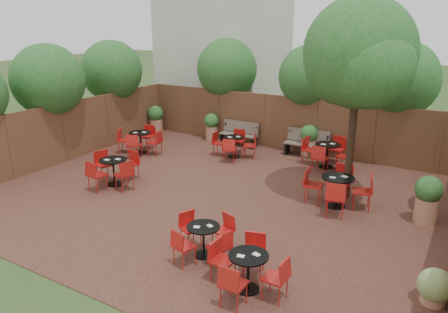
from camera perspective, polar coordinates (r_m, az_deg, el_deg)
The scene contains 11 objects.
ground at distance 12.03m, azimuth -1.00°, elevation -5.21°, with size 80.00×80.00×0.00m, color #354F23.
courtyard_paving at distance 12.03m, azimuth -1.00°, elevation -5.17°, with size 12.00×10.00×0.02m, color #3C1E18.
fence_back at distance 15.98m, azimuth 8.45°, elevation 4.27°, with size 12.00×0.08×2.00m, color brown.
fence_left at distance 15.56m, azimuth -20.22°, elevation 2.97°, with size 0.08×10.00×2.00m, color brown.
neighbour_building at distance 20.24m, azimuth 0.00°, elevation 15.91°, with size 5.00×4.00×8.00m, color beige.
overhang_foliage at distance 14.60m, azimuth 0.96°, elevation 9.99°, with size 15.55×10.57×2.53m.
courtyard_tree at distance 11.55m, azimuth 17.23°, elevation 12.11°, with size 2.90×2.82×5.25m.
park_bench_left at distance 16.53m, azimuth 2.03°, elevation 3.08°, with size 1.48×0.48×0.91m.
park_bench_right at distance 15.47m, azimuth 10.81°, elevation 1.78°, with size 1.53×0.51×0.94m.
bistro_tables at distance 12.39m, azimuth 0.93°, elevation -2.19°, with size 9.10×8.77×0.95m.
planters at distance 15.13m, azimuth 4.20°, elevation 2.20°, with size 11.43×4.13×1.18m.
Camera 1 is at (5.82, -9.40, 4.74)m, focal length 34.83 mm.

